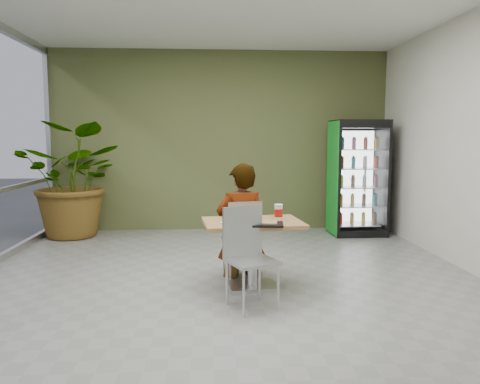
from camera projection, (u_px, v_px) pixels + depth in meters
name	position (u px, v px, depth m)	size (l,w,h in m)	color
ground	(228.00, 290.00, 5.08)	(7.00, 7.00, 0.00)	gray
room_envelope	(227.00, 143.00, 4.90)	(6.00, 7.00, 3.20)	silver
dining_table	(253.00, 240.00, 5.12)	(1.12, 0.84, 0.75)	#AF844B
chair_far	(243.00, 232.00, 5.54)	(0.48, 0.48, 0.92)	#B3B5B8
chair_near	(247.00, 248.00, 4.59)	(0.57, 0.57, 0.98)	#B3B5B8
seated_woman	(241.00, 232.00, 5.58)	(0.61, 0.39, 1.65)	black
pizza_plate	(241.00, 219.00, 5.10)	(0.33, 0.34, 0.03)	silver
soda_cup	(278.00, 212.00, 5.17)	(0.10, 0.10, 0.17)	silver
napkin_stack	(228.00, 223.00, 4.89)	(0.13, 0.13, 0.02)	silver
cafeteria_tray	(264.00, 224.00, 4.83)	(0.40, 0.29, 0.02)	black
beverage_fridge	(358.00, 178.00, 7.98)	(0.90, 0.70, 1.95)	black
potted_plant	(76.00, 180.00, 7.80)	(1.72, 1.49, 1.91)	#326729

